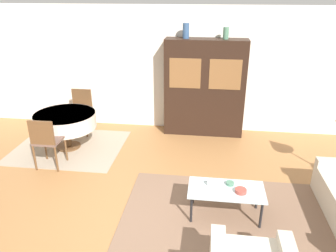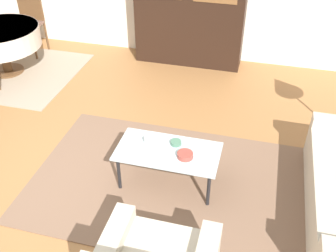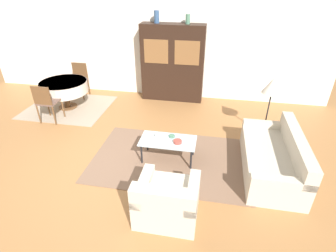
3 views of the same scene
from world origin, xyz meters
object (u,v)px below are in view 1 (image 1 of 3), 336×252
(cup, at_px, (210,183))
(dining_table, at_px, (65,121))
(vase_short, at_px, (226,33))
(bowl_small, at_px, (230,183))
(vase_tall, at_px, (186,31))
(coffee_table, at_px, (226,192))
(dining_chair_far, at_px, (81,108))
(bowl, at_px, (241,191))
(dining_chair_near, at_px, (46,139))
(display_cabinet, at_px, (205,88))

(cup, bearing_deg, dining_table, 149.20)
(dining_table, height_order, vase_short, vase_short)
(bowl_small, bearing_deg, dining_table, 152.31)
(dining_table, relative_size, vase_tall, 4.00)
(dining_table, distance_m, cup, 3.34)
(dining_table, relative_size, vase_short, 5.18)
(coffee_table, relative_size, vase_short, 4.54)
(dining_chair_far, distance_m, vase_tall, 2.82)
(vase_tall, bearing_deg, dining_chair_far, -172.38)
(bowl_small, bearing_deg, vase_short, 91.75)
(cup, height_order, bowl_small, cup)
(dining_table, bearing_deg, cup, -30.80)
(bowl, height_order, bowl_small, bowl)
(coffee_table, height_order, bowl_small, bowl_small)
(dining_chair_near, distance_m, vase_tall, 3.41)
(dining_chair_near, xyz_separation_m, bowl_small, (3.15, -0.84, -0.10))
(coffee_table, height_order, dining_chair_near, dining_chair_near)
(dining_table, xyz_separation_m, dining_chair_far, (-0.00, 0.82, -0.02))
(coffee_table, height_order, vase_short, vase_short)
(coffee_table, xyz_separation_m, bowl_small, (0.05, 0.12, 0.06))
(bowl, distance_m, bowl_small, 0.22)
(display_cabinet, height_order, vase_short, vase_short)
(bowl_small, relative_size, vase_short, 0.48)
(display_cabinet, distance_m, vase_tall, 1.25)
(dining_chair_near, height_order, cup, dining_chair_near)
(dining_table, height_order, cup, dining_table)
(dining_chair_far, distance_m, vase_short, 3.48)
(dining_chair_near, bearing_deg, display_cabinet, 35.72)
(cup, distance_m, bowl_small, 0.29)
(dining_chair_far, distance_m, bowl_small, 4.01)
(display_cabinet, relative_size, bowl_small, 18.57)
(dining_table, xyz_separation_m, bowl, (3.29, -1.83, -0.12))
(dining_chair_far, bearing_deg, vase_tall, -172.38)
(coffee_table, bearing_deg, bowl, -16.13)
(cup, xyz_separation_m, bowl_small, (0.28, 0.05, -0.02))
(bowl_small, height_order, vase_short, vase_short)
(dining_chair_far, relative_size, cup, 12.00)
(coffee_table, distance_m, dining_table, 3.58)
(vase_short, bearing_deg, cup, -94.04)
(coffee_table, relative_size, dining_chair_far, 1.11)
(display_cabinet, bearing_deg, vase_tall, 179.88)
(dining_chair_near, relative_size, cup, 12.00)
(dining_table, bearing_deg, vase_tall, 26.29)
(dining_table, height_order, bowl_small, dining_table)
(dining_chair_near, height_order, vase_short, vase_short)
(vase_tall, distance_m, vase_short, 0.80)
(dining_chair_far, height_order, bowl_small, dining_chair_far)
(bowl_small, bearing_deg, coffee_table, -113.59)
(dining_chair_far, bearing_deg, display_cabinet, -173.59)
(dining_table, relative_size, bowl_small, 10.84)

